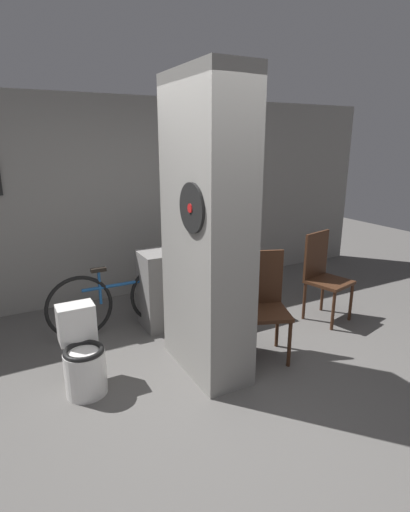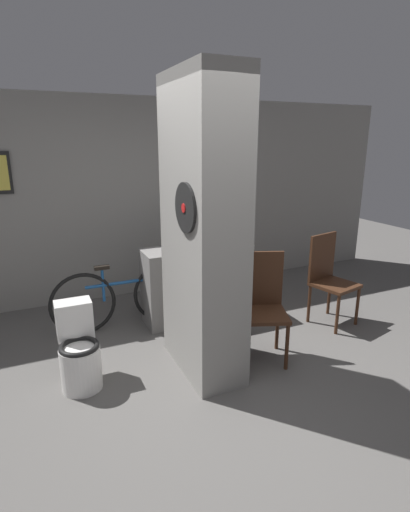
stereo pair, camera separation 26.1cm
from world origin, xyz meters
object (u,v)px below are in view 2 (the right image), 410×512
toilet (79,352)px  chair_by_doorway (329,275)px  bicycle (125,297)px  chair_near_pillar (262,302)px  bottle_tall (196,238)px

toilet → chair_by_doorway: size_ratio=0.69×
bicycle → toilet: bearing=-123.4°
chair_near_pillar → chair_by_doorway: (1.12, 0.35, 0.00)m
toilet → bicycle: size_ratio=0.44×
toilet → chair_by_doorway: bearing=2.8°
chair_near_pillar → chair_by_doorway: same height
toilet → chair_by_doorway: chair_by_doorway is taller
bicycle → chair_near_pillar: bearing=-47.3°
chair_by_doorway → bottle_tall: bottle_tall is taller
toilet → bottle_tall: size_ratio=2.66×
bicycle → bottle_tall: bottle_tall is taller
toilet → bottle_tall: 1.86m
chair_near_pillar → bottle_tall: (-0.21, 1.12, 0.41)m
chair_near_pillar → bottle_tall: bottle_tall is taller
chair_near_pillar → bottle_tall: size_ratio=3.85×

